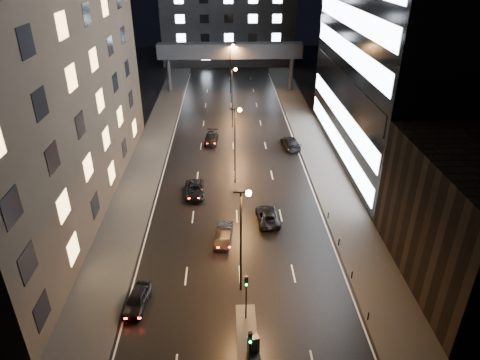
% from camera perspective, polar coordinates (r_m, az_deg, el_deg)
% --- Properties ---
extents(ground, '(160.00, 160.00, 0.00)m').
position_cam_1_polar(ground, '(66.46, -0.90, 4.57)').
color(ground, black).
rests_on(ground, ground).
extents(sidewalk_left, '(5.00, 110.00, 0.15)m').
position_cam_1_polar(sidewalk_left, '(62.92, -12.28, 2.55)').
color(sidewalk_left, '#383533').
rests_on(sidewalk_left, ground).
extents(sidewalk_right, '(5.00, 110.00, 0.15)m').
position_cam_1_polar(sidewalk_right, '(63.34, 10.58, 2.90)').
color(sidewalk_right, '#383533').
rests_on(sidewalk_right, ground).
extents(building_left, '(15.00, 48.00, 40.00)m').
position_cam_1_polar(building_left, '(50.20, -28.67, 17.43)').
color(building_left, '#2D2319').
rests_on(building_left, ground).
extents(building_right_low, '(10.00, 18.00, 12.00)m').
position_cam_1_polar(building_right_low, '(41.97, 28.61, -5.03)').
color(building_right_low, black).
rests_on(building_right_low, ground).
extents(building_far, '(34.00, 14.00, 25.00)m').
position_cam_1_polar(building_far, '(119.76, -1.57, 21.37)').
color(building_far, '#333335').
rests_on(building_far, ground).
extents(skybridge, '(30.00, 3.00, 10.00)m').
position_cam_1_polar(skybridge, '(92.74, -1.35, 16.78)').
color(skybridge, '#333335').
rests_on(skybridge, ground).
extents(median_island, '(1.60, 8.00, 0.15)m').
position_cam_1_polar(median_island, '(35.04, 1.00, -20.95)').
color(median_island, '#383533').
rests_on(median_island, ground).
extents(traffic_signal_near, '(0.28, 0.34, 4.40)m').
position_cam_1_polar(traffic_signal_near, '(34.61, 0.83, -14.55)').
color(traffic_signal_near, black).
rests_on(traffic_signal_near, median_island).
extents(traffic_signal_far, '(0.28, 0.34, 4.40)m').
position_cam_1_polar(traffic_signal_far, '(30.80, 1.35, -21.49)').
color(traffic_signal_far, black).
rests_on(traffic_signal_far, median_island).
extents(bollard_row, '(0.12, 25.12, 0.90)m').
position_cam_1_polar(bollard_row, '(39.49, 15.65, -14.54)').
color(bollard_row, black).
rests_on(bollard_row, ground).
extents(streetlight_near, '(1.45, 0.50, 10.15)m').
position_cam_1_polar(streetlight_near, '(35.21, 0.37, -6.59)').
color(streetlight_near, black).
rests_on(streetlight_near, ground).
extents(streetlight_mid_a, '(1.45, 0.50, 10.15)m').
position_cam_1_polar(streetlight_mid_a, '(52.89, -0.51, 5.84)').
color(streetlight_mid_a, black).
rests_on(streetlight_mid_a, ground).
extents(streetlight_mid_b, '(1.45, 0.50, 10.15)m').
position_cam_1_polar(streetlight_mid_b, '(71.79, -0.95, 11.89)').
color(streetlight_mid_b, black).
rests_on(streetlight_mid_b, ground).
extents(streetlight_far, '(1.45, 0.50, 10.15)m').
position_cam_1_polar(streetlight_far, '(91.16, -1.21, 15.40)').
color(streetlight_far, black).
rests_on(streetlight_far, ground).
extents(car_away_a, '(2.22, 4.33, 1.41)m').
position_cam_1_polar(car_away_a, '(38.33, -13.55, -15.25)').
color(car_away_a, black).
rests_on(car_away_a, ground).
extents(car_away_b, '(2.11, 4.57, 1.45)m').
position_cam_1_polar(car_away_b, '(44.55, -2.19, -7.33)').
color(car_away_b, black).
rests_on(car_away_b, ground).
extents(car_away_c, '(2.66, 5.13, 1.38)m').
position_cam_1_polar(car_away_c, '(52.89, -6.03, -1.32)').
color(car_away_c, black).
rests_on(car_away_c, ground).
extents(car_away_d, '(2.33, 5.07, 1.44)m').
position_cam_1_polar(car_away_d, '(67.55, -3.84, 5.57)').
color(car_away_d, black).
rests_on(car_away_d, ground).
extents(car_toward_a, '(2.57, 5.04, 1.36)m').
position_cam_1_polar(car_toward_a, '(47.67, 3.68, -4.81)').
color(car_toward_a, black).
rests_on(car_toward_a, ground).
extents(car_toward_b, '(2.85, 5.66, 1.58)m').
position_cam_1_polar(car_toward_b, '(66.08, 6.77, 4.97)').
color(car_toward_b, black).
rests_on(car_toward_b, ground).
extents(utility_cabinet, '(0.94, 0.73, 1.35)m').
position_cam_1_polar(utility_cabinet, '(34.04, 1.80, -20.98)').
color(utility_cabinet, '#474749').
rests_on(utility_cabinet, median_island).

